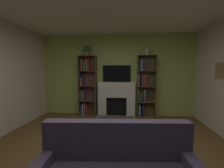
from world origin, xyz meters
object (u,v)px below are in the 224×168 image
object	(u,v)px
tv	(117,74)
coffee_table	(121,142)
bookshelf_right	(144,87)
potted_plant	(87,50)
bookshelf_left	(86,85)
vase_with_flowers	(147,51)
fireplace	(117,98)

from	to	relation	value
tv	coffee_table	bearing A→B (deg)	-84.80
bookshelf_right	potted_plant	distance (m)	2.19
bookshelf_left	vase_with_flowers	xyz separation A→B (m)	(1.97, -0.04, 1.09)
potted_plant	coffee_table	world-z (taller)	potted_plant
bookshelf_left	bookshelf_right	size ratio (longest dim) A/B	1.00
bookshelf_left	potted_plant	xyz separation A→B (m)	(0.06, -0.04, 1.15)
bookshelf_right	coffee_table	world-z (taller)	bookshelf_right
bookshelf_right	coffee_table	size ratio (longest dim) A/B	2.09
potted_plant	vase_with_flowers	size ratio (longest dim) A/B	0.90
bookshelf_right	potted_plant	xyz separation A→B (m)	(-1.84, -0.05, 1.19)
coffee_table	tv	bearing A→B (deg)	95.20
tv	vase_with_flowers	world-z (taller)	vase_with_flowers
bookshelf_right	coffee_table	distance (m)	2.83
tv	potted_plant	world-z (taller)	potted_plant
bookshelf_left	tv	bearing A→B (deg)	4.25
tv	vase_with_flowers	size ratio (longest dim) A/B	2.49
bookshelf_right	vase_with_flowers	world-z (taller)	vase_with_flowers
fireplace	bookshelf_left	world-z (taller)	bookshelf_left
bookshelf_right	vase_with_flowers	bearing A→B (deg)	-34.15
fireplace	bookshelf_left	xyz separation A→B (m)	(-1.01, 0.01, 0.41)
fireplace	potted_plant	xyz separation A→B (m)	(-0.95, -0.03, 1.56)
fireplace	coffee_table	bearing A→B (deg)	-84.64
tv	coffee_table	distance (m)	2.96
tv	bookshelf_right	bearing A→B (deg)	-4.82
potted_plant	coffee_table	xyz separation A→B (m)	(1.20, -2.66, -1.76)
tv	bookshelf_left	xyz separation A→B (m)	(-1.01, -0.08, -0.39)
fireplace	vase_with_flowers	xyz separation A→B (m)	(0.95, -0.04, 1.50)
vase_with_flowers	coffee_table	size ratio (longest dim) A/B	0.39
fireplace	bookshelf_left	bearing A→B (deg)	179.46
bookshelf_right	vase_with_flowers	size ratio (longest dim) A/B	5.41
vase_with_flowers	coffee_table	world-z (taller)	vase_with_flowers
bookshelf_left	potted_plant	bearing A→B (deg)	-35.16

